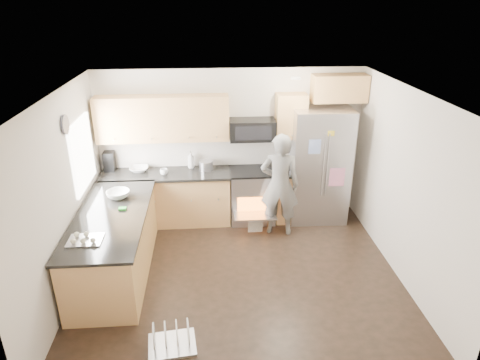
{
  "coord_description": "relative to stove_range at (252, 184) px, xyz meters",
  "views": [
    {
      "loc": [
        -0.37,
        -5.04,
        3.69
      ],
      "look_at": [
        0.05,
        0.5,
        1.27
      ],
      "focal_mm": 32.0,
      "sensor_mm": 36.0,
      "label": 1
    }
  ],
  "objects": [
    {
      "name": "room_shell",
      "position": [
        -0.39,
        -1.68,
        1.0
      ],
      "size": [
        4.54,
        4.04,
        2.62
      ],
      "color": "beige",
      "rests_on": "ground"
    },
    {
      "name": "back_cabinet_run",
      "position": [
        -0.94,
        0.06,
        0.29
      ],
      "size": [
        4.45,
        0.64,
        2.5
      ],
      "color": "tan",
      "rests_on": "ground"
    },
    {
      "name": "refrigerator",
      "position": [
        1.15,
        0.01,
        0.32
      ],
      "size": [
        1.0,
        0.8,
        1.99
      ],
      "rotation": [
        0.0,
        0.0,
        -0.03
      ],
      "color": "#B7B7BC",
      "rests_on": "ground"
    },
    {
      "name": "person",
      "position": [
        0.39,
        -0.5,
        0.19
      ],
      "size": [
        0.7,
        0.54,
        1.73
      ],
      "primitive_type": "imported",
      "rotation": [
        0.0,
        0.0,
        2.93
      ],
      "color": "slate",
      "rests_on": "ground"
    },
    {
      "name": "stove_range",
      "position": [
        0.0,
        0.0,
        0.0
      ],
      "size": [
        0.76,
        0.97,
        1.79
      ],
      "color": "#B7B7BC",
      "rests_on": "ground"
    },
    {
      "name": "ground",
      "position": [
        -0.35,
        -1.69,
        -0.68
      ],
      "size": [
        4.5,
        4.5,
        0.0
      ],
      "primitive_type": "plane",
      "color": "black",
      "rests_on": "ground"
    },
    {
      "name": "dish_rack",
      "position": [
        -1.22,
        -2.96,
        -0.59
      ],
      "size": [
        0.58,
        0.48,
        0.33
      ],
      "rotation": [
        0.0,
        0.0,
        0.12
      ],
      "color": "#B7B7BC",
      "rests_on": "ground"
    },
    {
      "name": "peninsula",
      "position": [
        -2.1,
        -1.44,
        -0.21
      ],
      "size": [
        0.96,
        2.36,
        1.03
      ],
      "color": "tan",
      "rests_on": "ground"
    }
  ]
}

